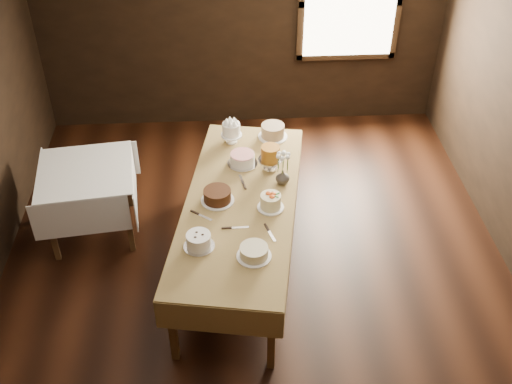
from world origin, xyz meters
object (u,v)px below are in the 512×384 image
object	(u,v)px
cake_speckled	(273,131)
cake_chocolate	(217,196)
side_table	(86,178)
flower_vase	(283,177)
cake_meringue	(231,133)
cake_swirl	(199,241)
cake_server_b	(272,236)
cake_server_e	(205,217)
cake_flowers	(271,202)
cake_cream	(254,252)
cake_caramel	(270,160)
cake_lattice	(242,160)
cake_server_a	(240,227)
cake_server_c	(241,179)
display_table	(240,206)

from	to	relation	value
cake_speckled	cake_chocolate	world-z (taller)	cake_speckled
side_table	flower_vase	bearing A→B (deg)	-9.79
cake_meringue	cake_swirl	bearing A→B (deg)	-101.46
cake_meringue	cake_server_b	world-z (taller)	cake_meringue
cake_chocolate	cake_server_e	distance (m)	0.26
cake_meringue	flower_vase	size ratio (longest dim) A/B	1.81
cake_speckled	cake_swirl	bearing A→B (deg)	-114.66
cake_flowers	cake_cream	size ratio (longest dim) A/B	0.90
cake_server_b	cake_caramel	bearing A→B (deg)	158.95
cake_lattice	cake_server_a	distance (m)	0.96
cake_server_c	flower_vase	bearing A→B (deg)	-112.75
display_table	cake_lattice	xyz separation A→B (m)	(0.05, 0.59, 0.11)
cake_server_b	cake_server_c	distance (m)	0.86
cake_meringue	cake_server_b	distance (m)	1.52
side_table	cake_caramel	bearing A→B (deg)	-3.39
cake_swirl	cake_server_b	distance (m)	0.63
cake_chocolate	cake_flowers	size ratio (longest dim) A/B	1.18
cake_chocolate	cake_server_c	size ratio (longest dim) A/B	1.29
cake_lattice	cake_flowers	bearing A→B (deg)	-72.23
cake_caramel	cake_flowers	xyz separation A→B (m)	(-0.04, -0.59, -0.05)
cake_meringue	cake_cream	size ratio (longest dim) A/B	0.87
cake_server_e	side_table	bearing A→B (deg)	-176.99
cake_cream	cake_swirl	bearing A→B (deg)	162.36
display_table	cake_flowers	size ratio (longest dim) A/B	10.33
display_table	side_table	size ratio (longest dim) A/B	2.63
cake_caramel	cake_flowers	size ratio (longest dim) A/B	1.06
cake_meringue	cake_swirl	xyz separation A→B (m)	(-0.32, -1.59, -0.04)
side_table	cake_flowers	distance (m)	1.93
cake_speckled	cake_swirl	xyz separation A→B (m)	(-0.76, -1.66, -0.00)
cake_chocolate	cake_cream	bearing A→B (deg)	-68.78
cake_speckled	cake_server_b	size ratio (longest dim) A/B	1.44
side_table	cake_caramel	size ratio (longest dim) A/B	3.71
cake_caramel	cake_server_e	size ratio (longest dim) A/B	1.16
cake_cream	cake_server_c	distance (m)	1.07
cake_speckled	flower_vase	distance (m)	0.81
cake_flowers	cake_swirl	size ratio (longest dim) A/B	0.99
flower_vase	cake_swirl	bearing A→B (deg)	-132.85
side_table	cake_server_c	bearing A→B (deg)	-9.51
display_table	cake_server_b	bearing A→B (deg)	-62.94
cake_caramel	cake_server_b	size ratio (longest dim) A/B	1.16
cake_chocolate	display_table	bearing A→B (deg)	-5.16
cake_cream	cake_server_e	world-z (taller)	cake_cream
cake_lattice	cake_flowers	xyz separation A→B (m)	(0.23, -0.70, 0.01)
cake_server_c	cake_caramel	bearing A→B (deg)	-74.39
display_table	cake_caramel	bearing A→B (deg)	56.74
cake_caramel	cake_swirl	bearing A→B (deg)	-122.57
side_table	cake_flowers	world-z (taller)	cake_flowers
cake_speckled	cake_chocolate	xyz separation A→B (m)	(-0.60, -1.04, -0.01)
cake_server_e	cake_flowers	bearing A→B (deg)	46.51
cake_server_b	side_table	bearing A→B (deg)	-138.91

